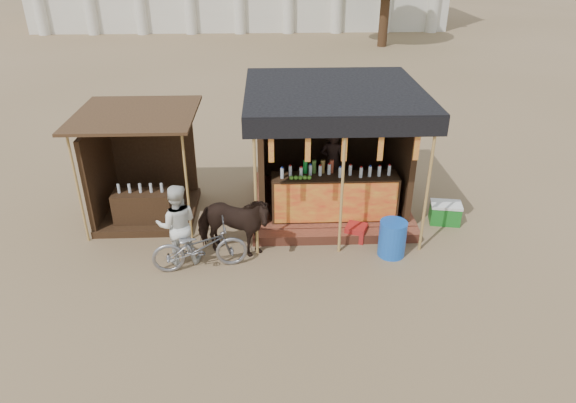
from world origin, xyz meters
The scene contains 9 objects.
ground centered at (0.00, 0.00, 0.00)m, with size 120.00×120.00×0.00m, color #846B4C.
main_stall centered at (1.00, 3.36, 1.02)m, with size 3.60×3.61×2.78m.
secondary_stall centered at (-3.17, 3.24, 0.85)m, with size 2.40×2.40×2.38m.
cow centered at (-1.06, 1.52, 0.65)m, with size 0.70×1.55×1.31m, color black.
motorbike centered at (-1.64, 1.10, 0.46)m, with size 0.61×1.74×0.92m, color gray.
bystander centered at (-2.05, 1.34, 0.80)m, with size 0.77×0.60×1.59m, color silver.
blue_barrel centered at (2.00, 1.40, 0.36)m, with size 0.52×0.52×0.72m, color blue.
red_crate centered at (1.40, 2.00, 0.15)m, with size 0.39×0.40×0.31m, color maroon.
cooler centered at (3.42, 2.60, 0.23)m, with size 0.71×0.55×0.46m.
Camera 1 is at (-0.34, -6.90, 5.56)m, focal length 32.00 mm.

